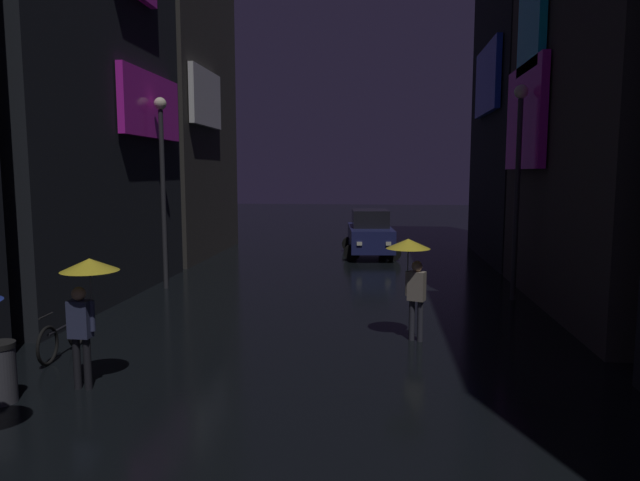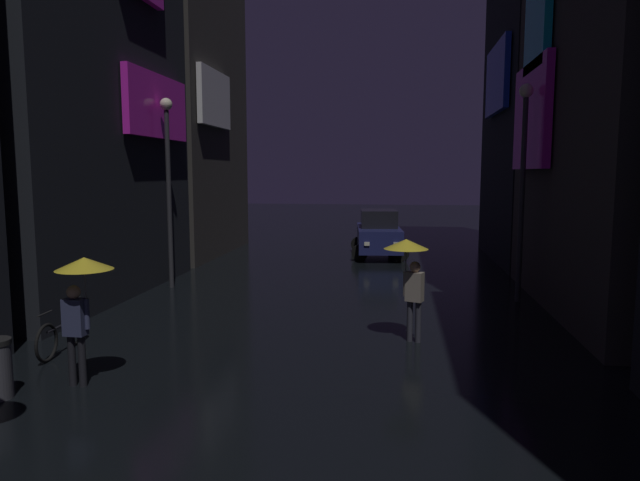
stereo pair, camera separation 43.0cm
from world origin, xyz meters
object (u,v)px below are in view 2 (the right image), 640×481
Objects in this scene: car_distant at (379,234)px; streetlamp_left_far at (168,171)px; pedestrian_midstreet_left_yellow at (409,261)px; pedestrian_foreground_right_yellow at (81,285)px; bicycle_parked_at_storefront at (63,333)px; streetlamp_right_far at (523,168)px.

streetlamp_left_far reaches higher than car_distant.
pedestrian_midstreet_left_yellow is 6.14m from pedestrian_foreground_right_yellow.
bicycle_parked_at_storefront is (-6.60, -1.65, -1.28)m from pedestrian_midstreet_left_yellow.
streetlamp_left_far is (-7.00, 4.64, 1.83)m from pedestrian_midstreet_left_yellow.
car_distant is 9.80m from streetlamp_left_far.
pedestrian_midstreet_left_yellow is at bearing 14.05° from bicycle_parked_at_storefront.
car_distant is (5.57, 13.62, 0.54)m from bicycle_parked_at_storefront.
streetlamp_left_far reaches higher than bicycle_parked_at_storefront.
streetlamp_left_far reaches higher than pedestrian_foreground_right_yellow.
pedestrian_foreground_right_yellow is 0.37× the size of streetlamp_right_far.
car_distant is 0.76× the size of streetlamp_left_far.
streetlamp_left_far is at bearing -129.16° from car_distant.
bicycle_parked_at_storefront is at bearing -165.95° from pedestrian_midstreet_left_yellow.
pedestrian_midstreet_left_yellow reaches higher than bicycle_parked_at_storefront.
bicycle_parked_at_storefront is at bearing -149.07° from streetlamp_right_far.
car_distant is at bearing 117.13° from streetlamp_right_far.
car_distant is at bearing 67.75° from bicycle_parked_at_storefront.
bicycle_parked_at_storefront is 0.43× the size of car_distant.
pedestrian_midstreet_left_yellow is 6.92m from bicycle_parked_at_storefront.
streetlamp_right_far is at bearing -62.87° from car_distant.
pedestrian_foreground_right_yellow is (-5.23, -3.21, 0.00)m from pedestrian_midstreet_left_yellow.
bicycle_parked_at_storefront is 0.32× the size of streetlamp_left_far.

